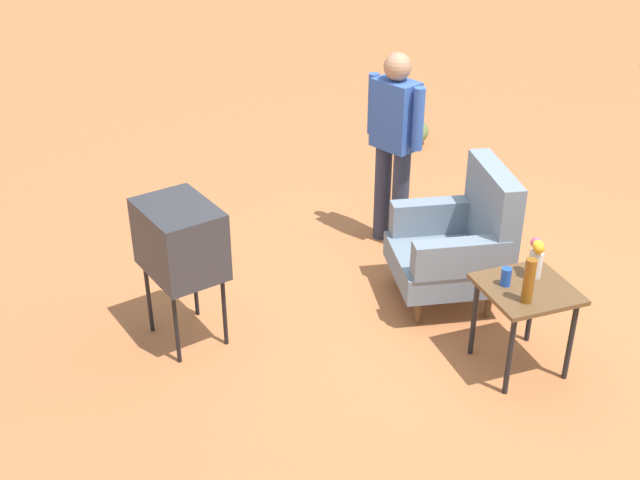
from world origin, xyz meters
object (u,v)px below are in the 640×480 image
Objects in this scene: bottle_tall_amber at (529,281)px; soda_can_blue at (506,277)px; armchair at (460,241)px; side_table at (526,299)px; person_standing at (394,138)px; flower_vase at (536,257)px; tv_on_stand at (180,240)px.

bottle_tall_amber is 2.46× the size of soda_can_blue.
side_table is at bearing -0.21° from armchair.
person_standing reaches higher than bottle_tall_amber.
flower_vase reaches higher than side_table.
side_table is 5.09× the size of soda_can_blue.
tv_on_stand is 2.25m from bottle_tall_amber.
side_table is 2.28m from tv_on_stand.
flower_vase is at bearing 6.34° from person_standing.
tv_on_stand reaches higher than bottle_tall_amber.
person_standing is (-0.82, 1.91, 0.16)m from tv_on_stand.
side_table is at bearing 60.39° from soda_can_blue.
armchair is 0.83m from flower_vase.
soda_can_blue is 0.46× the size of flower_vase.
flower_vase reaches higher than soda_can_blue.
tv_on_stand is at bearing -118.02° from side_table.
person_standing is at bearing -173.66° from flower_vase.
bottle_tall_amber is at bearing -35.63° from side_table.
armchair is 0.87m from side_table.
flower_vase is at bearing 138.96° from bottle_tall_amber.
tv_on_stand is 0.63× the size of person_standing.
flower_vase is (0.97, 2.11, -0.01)m from tv_on_stand.
flower_vase is (0.78, 0.10, 0.27)m from armchair.
person_standing is (-1.88, -0.09, 0.41)m from side_table.
person_standing is (-1.01, -0.09, 0.44)m from armchair.
bottle_tall_amber reaches higher than flower_vase.
tv_on_stand is 2.32m from flower_vase.
flower_vase is at bearing 132.45° from side_table.
bottle_tall_amber is at bearing 57.57° from tv_on_stand.
person_standing is at bearing 179.02° from soda_can_blue.
armchair reaches higher than bottle_tall_amber.
armchair is 0.65× the size of person_standing.
side_table is at bearing 2.77° from person_standing.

